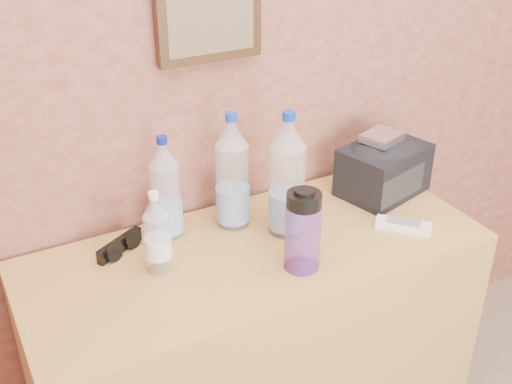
# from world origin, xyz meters

# --- Properties ---
(picture_frame) EXTENTS (0.30, 0.03, 0.25)m
(picture_frame) POSITION_xyz_m (-0.16, 1.98, 1.40)
(picture_frame) COLOR #382311
(picture_frame) RESTS_ON room_shell
(dresser) EXTENTS (1.30, 0.54, 0.81)m
(dresser) POSITION_xyz_m (-0.16, 1.71, 0.41)
(dresser) COLOR #9D7351
(dresser) RESTS_ON ground
(pet_large_b) EXTENTS (0.09, 0.09, 0.35)m
(pet_large_b) POSITION_xyz_m (-0.16, 1.86, 0.97)
(pet_large_b) COLOR white
(pet_large_b) RESTS_ON dresser
(pet_large_c) EXTENTS (0.08, 0.08, 0.31)m
(pet_large_c) POSITION_xyz_m (-0.35, 1.90, 0.95)
(pet_large_c) COLOR white
(pet_large_c) RESTS_ON dresser
(pet_large_d) EXTENTS (0.10, 0.10, 0.37)m
(pet_large_d) POSITION_xyz_m (-0.04, 1.75, 0.97)
(pet_large_d) COLOR silver
(pet_large_d) RESTS_ON dresser
(pet_small) EXTENTS (0.07, 0.07, 0.23)m
(pet_small) POSITION_xyz_m (-0.43, 1.74, 0.91)
(pet_small) COLOR white
(pet_small) RESTS_ON dresser
(nalgene_bottle) EXTENTS (0.10, 0.10, 0.23)m
(nalgene_bottle) POSITION_xyz_m (-0.09, 1.58, 0.93)
(nalgene_bottle) COLOR purple
(nalgene_bottle) RESTS_ON dresser
(sunglasses) EXTENTS (0.17, 0.13, 0.04)m
(sunglasses) POSITION_xyz_m (-0.50, 1.87, 0.83)
(sunglasses) COLOR black
(sunglasses) RESTS_ON dresser
(ac_remote) EXTENTS (0.15, 0.15, 0.02)m
(ac_remote) POSITION_xyz_m (0.27, 1.60, 0.82)
(ac_remote) COLOR silver
(ac_remote) RESTS_ON dresser
(toiletry_bag) EXTENTS (0.31, 0.25, 0.18)m
(toiletry_bag) POSITION_xyz_m (0.35, 1.81, 0.90)
(toiletry_bag) COLOR black
(toiletry_bag) RESTS_ON dresser
(foil_packet) EXTENTS (0.14, 0.13, 0.02)m
(foil_packet) POSITION_xyz_m (0.34, 1.82, 1.00)
(foil_packet) COLOR white
(foil_packet) RESTS_ON toiletry_bag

